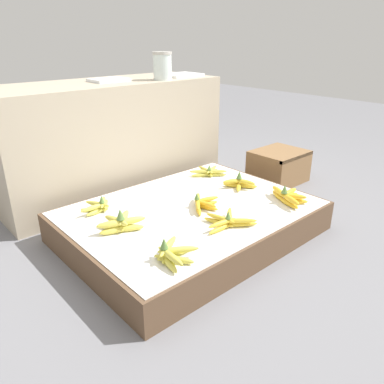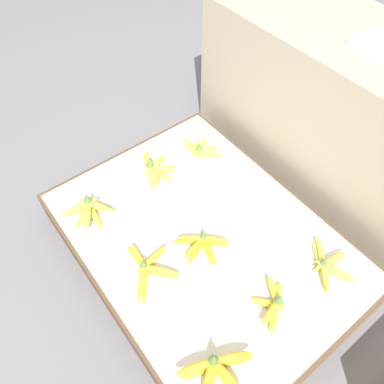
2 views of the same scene
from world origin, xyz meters
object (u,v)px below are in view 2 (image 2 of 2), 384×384
at_px(banana_bunch_middle_left, 155,169).
at_px(banana_bunch_back_left, 201,150).
at_px(banana_bunch_middle_midleft, 202,245).
at_px(banana_bunch_middle_midright, 274,304).
at_px(banana_bunch_front_midright, 217,370).
at_px(banana_bunch_front_left, 89,209).
at_px(banana_bunch_front_midleft, 148,268).
at_px(banana_bunch_back_midright, 327,265).

bearing_deg(banana_bunch_middle_left, banana_bunch_back_left, 83.73).
distance_m(banana_bunch_middle_midleft, banana_bunch_middle_midright, 0.35).
xyz_separation_m(banana_bunch_front_midright, banana_bunch_back_left, (-0.81, 0.58, -0.01)).
bearing_deg(banana_bunch_back_left, banana_bunch_front_midright, -35.60).
bearing_deg(banana_bunch_front_left, banana_bunch_front_midright, 1.51).
xyz_separation_m(banana_bunch_front_midleft, banana_bunch_middle_midright, (0.39, 0.28, 0.01)).
bearing_deg(banana_bunch_front_midleft, banana_bunch_back_left, 123.81).
height_order(banana_bunch_front_midleft, banana_bunch_back_midright, banana_bunch_front_midleft).
relative_size(banana_bunch_front_left, banana_bunch_middle_midleft, 1.09).
bearing_deg(banana_bunch_back_left, banana_bunch_back_midright, -0.01).
relative_size(banana_bunch_middle_left, banana_bunch_middle_midleft, 1.10).
bearing_deg(banana_bunch_front_midright, banana_bunch_middle_left, 158.60).
relative_size(banana_bunch_middle_midleft, banana_bunch_back_left, 0.99).
bearing_deg(banana_bunch_front_left, banana_bunch_middle_midright, 22.87).
distance_m(banana_bunch_front_midleft, banana_bunch_middle_left, 0.50).
relative_size(banana_bunch_front_left, banana_bunch_back_midright, 0.98).
distance_m(banana_bunch_front_midright, banana_bunch_middle_midleft, 0.47).
bearing_deg(banana_bunch_middle_left, banana_bunch_back_midright, 17.25).
bearing_deg(banana_bunch_back_left, banana_bunch_front_left, -91.06).
distance_m(banana_bunch_middle_left, banana_bunch_middle_midright, 0.79).
relative_size(banana_bunch_middle_left, banana_bunch_back_midright, 0.99).
relative_size(banana_bunch_middle_midright, banana_bunch_back_left, 0.91).
xyz_separation_m(banana_bunch_middle_midleft, banana_bunch_back_midright, (0.36, 0.32, -0.00)).
height_order(banana_bunch_front_left, banana_bunch_back_midright, banana_bunch_front_left).
distance_m(banana_bunch_front_midright, banana_bunch_middle_midright, 0.31).
xyz_separation_m(banana_bunch_front_midright, banana_bunch_middle_midleft, (-0.39, 0.25, -0.01)).
xyz_separation_m(banana_bunch_front_midright, banana_bunch_middle_midright, (-0.04, 0.30, -0.00)).
bearing_deg(banana_bunch_back_midright, banana_bunch_back_left, 179.99).
relative_size(banana_bunch_front_midleft, banana_bunch_middle_midright, 1.33).
bearing_deg(banana_bunch_middle_midleft, banana_bunch_back_left, 142.13).
xyz_separation_m(banana_bunch_front_midleft, banana_bunch_back_midright, (0.41, 0.55, -0.00)).
bearing_deg(banana_bunch_front_midright, banana_bunch_front_left, -178.49).
distance_m(banana_bunch_middle_midleft, banana_bunch_back_left, 0.53).
distance_m(banana_bunch_middle_midleft, banana_bunch_back_midright, 0.49).
bearing_deg(banana_bunch_middle_midleft, banana_bunch_front_left, -147.13).
bearing_deg(banana_bunch_front_midleft, banana_bunch_front_midright, -3.59).
relative_size(banana_bunch_front_midright, banana_bunch_middle_midleft, 1.24).
height_order(banana_bunch_middle_left, banana_bunch_middle_midright, banana_bunch_middle_left).
bearing_deg(banana_bunch_front_left, banana_bunch_front_midleft, 7.37).
relative_size(banana_bunch_front_left, banana_bunch_middle_midright, 1.20).
height_order(banana_bunch_front_midleft, banana_bunch_middle_left, banana_bunch_middle_left).
bearing_deg(banana_bunch_front_midright, banana_bunch_middle_midleft, 146.96).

